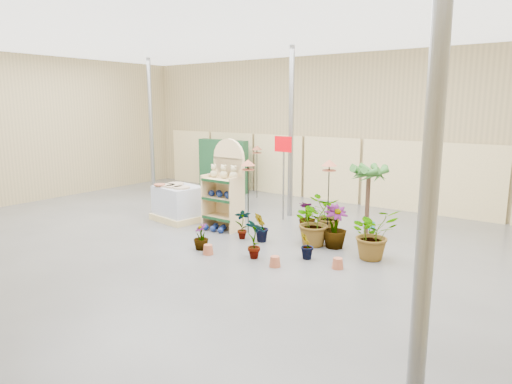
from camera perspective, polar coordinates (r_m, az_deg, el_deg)
room at (r=10.14m, az=-3.35°, el=6.43°), size 15.20×12.10×4.70m
display_shelf at (r=11.12m, az=-3.70°, el=0.52°), size 0.93×0.59×2.19m
teddy_bears at (r=10.96m, az=-3.98°, el=2.41°), size 0.81×0.20×0.34m
gazing_balls_shelf at (r=11.05m, az=-4.10°, el=-0.29°), size 0.81×0.28×0.15m
gazing_balls_floor at (r=11.06m, az=-5.07°, el=-4.49°), size 0.63×0.39×0.15m
pallet_stack at (r=12.13m, az=-9.61°, el=-1.39°), size 1.43×1.25×0.94m
charcoal_planters at (r=13.49m, az=-4.11°, el=0.18°), size 0.80×0.50×1.00m
trellis_stock at (r=15.98m, az=-4.13°, el=3.31°), size 2.00×0.30×1.80m
offer_sign at (r=11.82m, az=3.43°, el=3.92°), size 0.50×0.08×2.20m
bird_table_front at (r=10.54m, az=-1.01°, el=3.40°), size 0.34×0.34×1.75m
bird_table_right at (r=9.89m, az=9.15°, el=3.28°), size 0.34×0.34×1.85m
bird_table_back at (r=14.69m, az=0.12°, el=5.35°), size 0.34×0.34×1.71m
palm at (r=10.64m, az=13.93°, el=2.48°), size 0.70×0.70×1.76m
potted_plant_0 at (r=10.33m, az=-1.68°, el=-4.00°), size 0.44×0.43×0.69m
potted_plant_1 at (r=10.07m, az=0.70°, el=-4.43°), size 0.46×0.48×0.68m
potted_plant_2 at (r=9.90m, az=7.40°, el=-3.64°), size 1.23×1.26×1.06m
potted_plant_3 at (r=9.81m, az=9.84°, el=-4.28°), size 0.73×0.73×0.92m
potted_plant_4 at (r=10.04m, az=14.01°, el=-4.97°), size 0.34×0.39×0.63m
potted_plant_6 at (r=10.70m, az=9.00°, el=-2.95°), size 0.75×0.86×0.93m
potted_plant_7 at (r=9.66m, az=-6.89°, el=-5.54°), size 0.43×0.43×0.56m
potted_plant_8 at (r=9.01m, az=-0.16°, el=-5.86°), size 0.45×0.33×0.81m
potted_plant_9 at (r=9.03m, az=6.38°, el=-6.68°), size 0.35×0.38×0.56m
potted_plant_10 at (r=9.26m, az=14.43°, el=-5.02°), size 1.21×1.23×1.03m
potted_plant_11 at (r=10.98m, az=6.44°, el=-3.05°), size 0.46×0.46×0.73m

